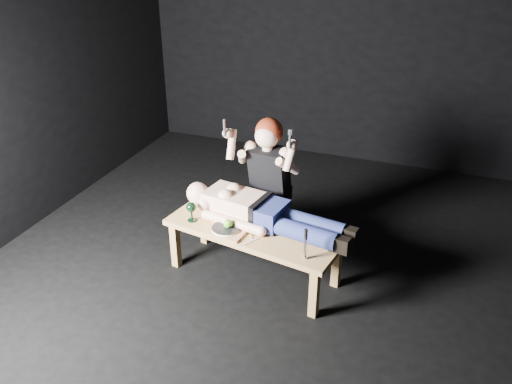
% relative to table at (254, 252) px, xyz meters
% --- Properties ---
extents(ground, '(5.00, 5.00, 0.00)m').
position_rel_table_xyz_m(ground, '(0.24, 0.16, -0.23)').
color(ground, black).
rests_on(ground, ground).
extents(back_wall, '(5.00, 0.00, 5.00)m').
position_rel_table_xyz_m(back_wall, '(0.24, 2.66, 1.27)').
color(back_wall, black).
rests_on(back_wall, ground).
extents(table, '(1.48, 0.75, 0.45)m').
position_rel_table_xyz_m(table, '(0.00, 0.00, 0.00)').
color(table, tan).
rests_on(table, ground).
extents(lying_man, '(1.36, 0.61, 0.25)m').
position_rel_table_xyz_m(lying_man, '(0.06, 0.10, 0.35)').
color(lying_man, beige).
rests_on(lying_man, table).
extents(kneeling_woman, '(0.74, 0.81, 1.26)m').
position_rel_table_xyz_m(kneeling_woman, '(-0.02, 0.50, 0.41)').
color(kneeling_woman, black).
rests_on(kneeling_woman, ground).
extents(serving_tray, '(0.35, 0.27, 0.02)m').
position_rel_table_xyz_m(serving_tray, '(-0.19, -0.12, 0.23)').
color(serving_tray, tan).
rests_on(serving_tray, table).
extents(plate, '(0.24, 0.24, 0.02)m').
position_rel_table_xyz_m(plate, '(-0.19, -0.12, 0.25)').
color(plate, white).
rests_on(plate, serving_tray).
extents(apple, '(0.07, 0.07, 0.07)m').
position_rel_table_xyz_m(apple, '(-0.17, -0.11, 0.30)').
color(apple, '#49A424').
rests_on(apple, plate).
extents(goblet, '(0.09, 0.09, 0.17)m').
position_rel_table_xyz_m(goblet, '(-0.51, -0.07, 0.31)').
color(goblet, black).
rests_on(goblet, table).
extents(fork_flat, '(0.06, 0.15, 0.01)m').
position_rel_table_xyz_m(fork_flat, '(-0.32, -0.13, 0.23)').
color(fork_flat, '#B2B2B7').
rests_on(fork_flat, table).
extents(knife_flat, '(0.09, 0.13, 0.01)m').
position_rel_table_xyz_m(knife_flat, '(0.05, -0.18, 0.23)').
color(knife_flat, '#B2B2B7').
rests_on(knife_flat, table).
extents(spoon_flat, '(0.07, 0.14, 0.01)m').
position_rel_table_xyz_m(spoon_flat, '(0.02, -0.11, 0.23)').
color(spoon_flat, '#B2B2B7').
rests_on(spoon_flat, table).
extents(carving_knife, '(0.04, 0.04, 0.25)m').
position_rel_table_xyz_m(carving_knife, '(0.49, -0.26, 0.35)').
color(carving_knife, '#B2B2B7').
rests_on(carving_knife, table).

